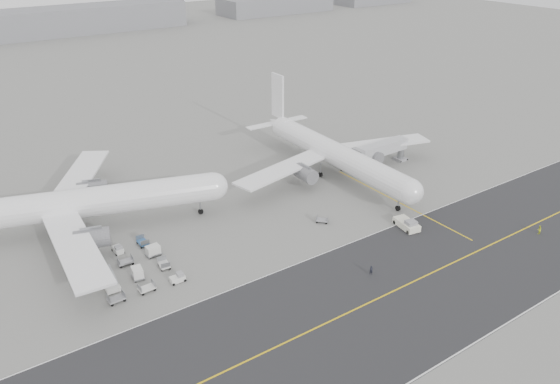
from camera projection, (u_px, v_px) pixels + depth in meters
ground at (303, 253)px, 101.75m from camera, size 700.00×700.00×0.00m
taxiway at (391, 292)px, 91.00m from camera, size 220.00×59.00×0.03m
horizon_buildings at (72, 33)px, 309.40m from camera, size 520.00×28.00×28.00m
airliner_a at (76, 204)px, 106.68m from camera, size 58.99×57.82×21.00m
airliner_b at (333, 153)px, 131.58m from camera, size 56.51×57.17×19.71m
pushback_tug at (407, 224)px, 109.93m from camera, size 3.72×7.76×2.18m
jet_bridge at (381, 150)px, 136.20m from camera, size 17.52×3.77×6.61m
gse_cluster at (133, 271)px, 96.70m from camera, size 19.86×23.76×2.12m
stray_dolly at (322, 222)px, 112.48m from camera, size 2.84×2.87×1.54m
ground_crew_a at (371, 270)px, 95.25m from camera, size 0.76×0.63×1.79m
ground_crew_b at (539, 230)px, 107.92m from camera, size 0.92×0.75×1.75m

